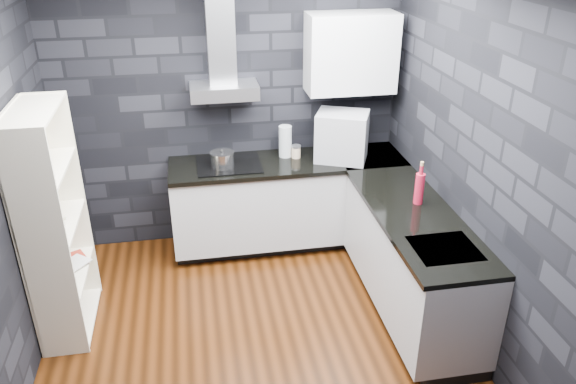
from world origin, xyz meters
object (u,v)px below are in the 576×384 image
object	(u,v)px
appliance_garage	(342,137)
fruit_bowl	(52,224)
utensil_crock	(328,154)
red_bottle	(419,189)
glass_vase	(285,141)
pot	(222,160)
bookshelf	(54,225)
storage_jar	(296,152)

from	to	relation	value
appliance_garage	fruit_bowl	world-z (taller)	appliance_garage
utensil_crock	red_bottle	distance (m)	1.08
fruit_bowl	utensil_crock	bearing A→B (deg)	20.70
glass_vase	appliance_garage	distance (m)	0.53
red_bottle	pot	bearing A→B (deg)	146.53
bookshelf	utensil_crock	bearing A→B (deg)	-0.30
glass_vase	fruit_bowl	world-z (taller)	glass_vase
utensil_crock	red_bottle	size ratio (longest dim) A/B	0.55
utensil_crock	glass_vase	bearing A→B (deg)	153.75
storage_jar	bookshelf	xyz separation A→B (m)	(-2.01, -0.94, -0.05)
glass_vase	red_bottle	world-z (taller)	glass_vase
storage_jar	bookshelf	size ratio (longest dim) A/B	0.06
red_bottle	storage_jar	bearing A→B (deg)	125.57
glass_vase	red_bottle	size ratio (longest dim) A/B	1.18
glass_vase	pot	bearing A→B (deg)	-164.99
utensil_crock	bookshelf	world-z (taller)	bookshelf
utensil_crock	storage_jar	bearing A→B (deg)	154.66
bookshelf	fruit_bowl	xyz separation A→B (m)	(0.00, -0.05, 0.04)
fruit_bowl	glass_vase	bearing A→B (deg)	28.63
pot	fruit_bowl	xyz separation A→B (m)	(-1.31, -0.88, -0.04)
glass_vase	fruit_bowl	distance (m)	2.19
red_bottle	glass_vase	bearing A→B (deg)	127.42
storage_jar	glass_vase	bearing A→B (deg)	151.18
utensil_crock	bookshelf	distance (m)	2.43
pot	fruit_bowl	bearing A→B (deg)	-146.00
pot	fruit_bowl	size ratio (longest dim) A/B	1.10
utensil_crock	red_bottle	world-z (taller)	red_bottle
storage_jar	red_bottle	distance (m)	1.34
pot	glass_vase	size ratio (longest dim) A/B	0.70
pot	bookshelf	bearing A→B (deg)	-147.56
glass_vase	fruit_bowl	size ratio (longest dim) A/B	1.57
utensil_crock	bookshelf	xyz separation A→B (m)	(-2.29, -0.81, -0.07)
pot	appliance_garage	bearing A→B (deg)	-0.10
storage_jar	utensil_crock	bearing A→B (deg)	-25.34
glass_vase	bookshelf	world-z (taller)	bookshelf
glass_vase	storage_jar	bearing A→B (deg)	-28.82
utensil_crock	fruit_bowl	size ratio (longest dim) A/B	0.73
pot	red_bottle	world-z (taller)	red_bottle
storage_jar	fruit_bowl	bearing A→B (deg)	-153.68
glass_vase	appliance_garage	world-z (taller)	appliance_garage
pot	storage_jar	world-z (taller)	pot
appliance_garage	bookshelf	xyz separation A→B (m)	(-2.42, -0.83, -0.22)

